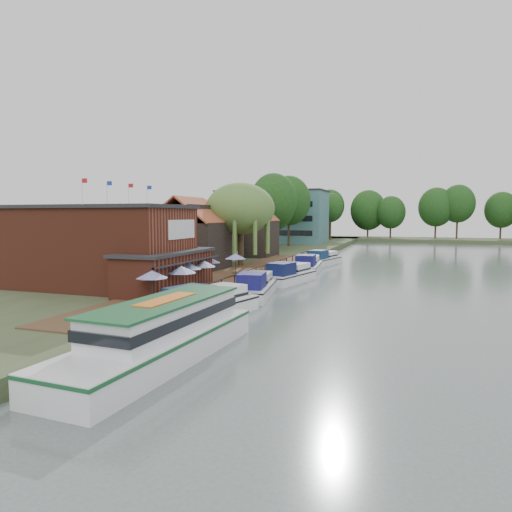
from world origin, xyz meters
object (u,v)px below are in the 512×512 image
(pub, at_px, (120,247))
(umbrella_5, at_px, (235,265))
(cruiser_1, at_px, (255,283))
(swan, at_px, (203,344))
(cruiser_0, at_px, (208,300))
(cruiser_2, at_px, (289,272))
(cottage_c, at_px, (252,229))
(umbrella_3, at_px, (204,274))
(umbrella_0, at_px, (152,287))
(cruiser_3, at_px, (308,263))
(cottage_a, at_px, (190,233))
(cruiser_4, at_px, (323,257))
(hotel_block, at_px, (272,216))
(cottage_b, at_px, (204,231))
(umbrella_2, at_px, (188,277))
(tour_boat, at_px, (159,331))
(umbrella_1, at_px, (182,281))
(umbrella_4, at_px, (209,270))
(willow, at_px, (240,225))

(pub, relative_size, umbrella_5, 8.42)
(cruiser_1, xyz_separation_m, swan, (2.62, -16.32, -0.97))
(cruiser_0, xyz_separation_m, cruiser_2, (1.10, 18.56, -0.06))
(cottage_c, distance_m, umbrella_3, 32.67)
(umbrella_3, xyz_separation_m, swan, (6.16, -13.07, -2.07))
(umbrella_0, bearing_deg, cruiser_3, 81.16)
(cottage_a, xyz_separation_m, umbrella_5, (7.80, -5.00, -2.96))
(cottage_a, distance_m, umbrella_0, 22.02)
(cottage_c, distance_m, swan, 47.01)
(cruiser_3, relative_size, cruiser_4, 1.06)
(hotel_block, distance_m, umbrella_3, 70.56)
(cottage_b, xyz_separation_m, umbrella_2, (10.47, -24.70, -2.96))
(cruiser_3, bearing_deg, umbrella_5, -113.04)
(swan, bearing_deg, cruiser_2, 94.35)
(cottage_c, height_order, tour_boat, cottage_c)
(cottage_a, bearing_deg, hotel_block, 97.13)
(cruiser_1, xyz_separation_m, cruiser_3, (0.64, 18.65, 0.04))
(cottage_b, xyz_separation_m, umbrella_5, (10.80, -15.00, -2.96))
(umbrella_0, relative_size, cruiser_2, 0.24)
(cruiser_1, bearing_deg, umbrella_1, -122.85)
(cottage_b, relative_size, cruiser_2, 0.98)
(cruiser_0, bearing_deg, tour_boat, -63.95)
(cruiser_0, height_order, cruiser_3, cruiser_0)
(umbrella_1, height_order, umbrella_4, same)
(umbrella_4, bearing_deg, umbrella_3, -71.82)
(umbrella_2, distance_m, cruiser_2, 15.39)
(tour_boat, xyz_separation_m, swan, (1.09, 2.82, -1.34))
(hotel_block, relative_size, umbrella_0, 10.69)
(cottage_b, height_order, willow, willow)
(pub, height_order, tour_boat, pub)
(cruiser_3, bearing_deg, umbrella_4, -111.60)
(umbrella_4, xyz_separation_m, umbrella_5, (0.88, 4.47, 0.00))
(cottage_b, height_order, cruiser_2, cottage_b)
(cruiser_3, bearing_deg, willow, -157.61)
(cruiser_3, bearing_deg, umbrella_3, -106.59)
(pub, bearing_deg, cottage_b, 99.09)
(swan, bearing_deg, hotel_block, 104.50)
(willow, xyz_separation_m, umbrella_1, (3.69, -22.23, -3.93))
(cruiser_2, height_order, tour_boat, tour_boat)
(umbrella_3, distance_m, umbrella_4, 3.48)
(umbrella_5, distance_m, swan, 21.89)
(cottage_c, distance_m, cruiser_3, 15.46)
(cottage_b, distance_m, cruiser_4, 18.29)
(hotel_block, relative_size, cruiser_0, 2.49)
(cottage_c, height_order, umbrella_5, cottage_c)
(cottage_a, relative_size, tour_boat, 0.60)
(umbrella_2, distance_m, umbrella_3, 2.00)
(cruiser_4, bearing_deg, cruiser_2, -77.88)
(willow, distance_m, tour_boat, 35.06)
(swan, bearing_deg, cruiser_3, 93.23)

